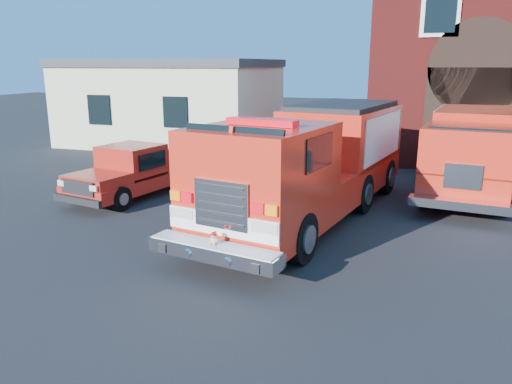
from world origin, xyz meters
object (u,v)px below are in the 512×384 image
(fire_engine, at_px, (313,162))
(side_building, at_px, (175,100))
(pickup_truck, at_px, (138,171))
(secondary_truck, at_px, (471,148))

(fire_engine, bearing_deg, side_building, 130.43)
(fire_engine, xyz_separation_m, pickup_truck, (-5.81, 0.63, -0.77))
(side_building, xyz_separation_m, pickup_truck, (3.97, -10.85, -1.42))
(fire_engine, xyz_separation_m, secondary_truck, (4.46, 4.55, -0.11))
(side_building, distance_m, fire_engine, 15.10)
(side_building, relative_size, secondary_truck, 1.22)
(pickup_truck, xyz_separation_m, secondary_truck, (10.27, 3.92, 0.65))
(secondary_truck, bearing_deg, pickup_truck, -159.11)
(fire_engine, bearing_deg, pickup_truck, 173.76)
(side_building, relative_size, fire_engine, 1.01)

